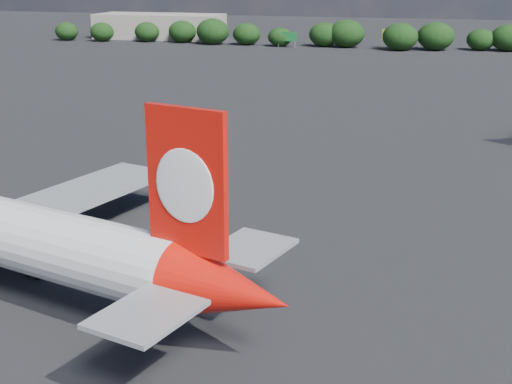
# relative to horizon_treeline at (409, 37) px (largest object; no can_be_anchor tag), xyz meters

# --- Properties ---
(ground) EXTENTS (500.00, 500.00, 0.00)m
(ground) POSITION_rel_horizon_treeline_xyz_m (-17.30, -119.82, -3.65)
(ground) COLOR black
(ground) RESTS_ON ground
(terminal_building) EXTENTS (42.00, 16.00, 8.00)m
(terminal_building) POSITION_rel_horizon_treeline_xyz_m (-82.30, 12.18, 0.35)
(terminal_building) COLOR gray
(terminal_building) RESTS_ON ground
(highway_sign) EXTENTS (6.00, 0.30, 4.50)m
(highway_sign) POSITION_rel_horizon_treeline_xyz_m (-35.30, -3.82, -0.52)
(highway_sign) COLOR #136027
(highway_sign) RESTS_ON ground
(billboard_yellow) EXTENTS (5.00, 0.30, 5.50)m
(billboard_yellow) POSITION_rel_horizon_treeline_xyz_m (-5.30, 2.18, 0.22)
(billboard_yellow) COLOR gold
(billboard_yellow) RESTS_ON ground
(horizon_treeline) EXTENTS (208.46, 15.50, 8.15)m
(horizon_treeline) POSITION_rel_horizon_treeline_xyz_m (0.00, 0.00, 0.00)
(horizon_treeline) COLOR black
(horizon_treeline) RESTS_ON ground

